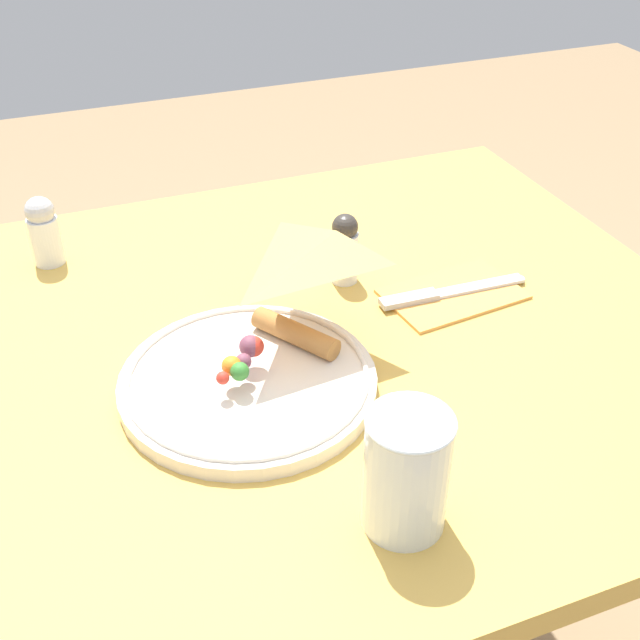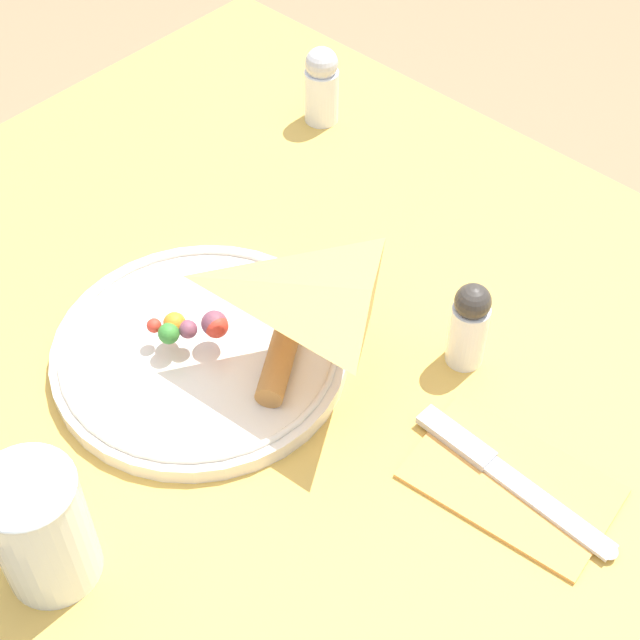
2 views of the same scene
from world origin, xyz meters
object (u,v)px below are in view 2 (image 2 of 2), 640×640
plate_pizza (201,349)px  napkin_folded (512,483)px  butter_knife (503,473)px  salt_shaker (322,85)px  milk_glass (43,533)px  dining_table (306,434)px  pepper_shaker (469,325)px

plate_pizza → napkin_folded: (0.28, 0.08, -0.01)m
butter_knife → salt_shaker: (-0.43, 0.26, 0.04)m
milk_glass → butter_knife: 0.36m
plate_pizza → butter_knife: size_ratio=1.37×
plate_pizza → salt_shaker: 0.37m
dining_table → napkin_folded: napkin_folded is taller
dining_table → pepper_shaker: (0.11, 0.09, 0.17)m
salt_shaker → napkin_folded: bearing=-30.0°
dining_table → salt_shaker: 0.39m
plate_pizza → salt_shaker: size_ratio=2.88×
napkin_folded → salt_shaker: (-0.44, 0.26, 0.04)m
butter_knife → milk_glass: bearing=-122.6°
butter_knife → pepper_shaker: (-0.10, 0.08, 0.04)m
butter_knife → pepper_shaker: bearing=142.9°
plate_pizza → pepper_shaker: size_ratio=2.91×
salt_shaker → pepper_shaker: size_ratio=1.01×
plate_pizza → napkin_folded: size_ratio=1.54×
dining_table → plate_pizza: (-0.06, -0.07, 0.14)m
dining_table → butter_knife: size_ratio=5.09×
salt_shaker → pepper_shaker: salt_shaker is taller
milk_glass → butter_knife: size_ratio=0.59×
napkin_folded → milk_glass: bearing=-125.6°
plate_pizza → salt_shaker: salt_shaker is taller
plate_pizza → pepper_shaker: pepper_shaker is taller
milk_glass → salt_shaker: 0.60m
milk_glass → napkin_folded: bearing=54.4°
milk_glass → salt_shaker: milk_glass is taller
napkin_folded → butter_knife: (-0.01, 0.00, 0.00)m
dining_table → napkin_folded: bearing=3.4°
napkin_folded → salt_shaker: 0.51m
butter_knife → salt_shaker: salt_shaker is taller
dining_table → butter_knife: 0.24m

